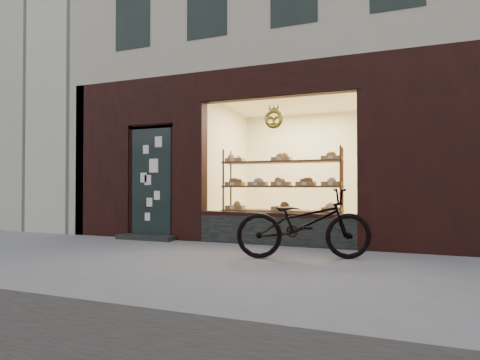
% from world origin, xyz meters
% --- Properties ---
extents(ground, '(90.00, 90.00, 0.00)m').
position_xyz_m(ground, '(0.00, 0.00, 0.00)').
color(ground, slate).
extents(bakery_building, '(7.20, 7.28, 9.00)m').
position_xyz_m(bakery_building, '(0.04, 5.29, 5.58)').
color(bakery_building, black).
rests_on(bakery_building, ground).
extents(neighbor_left, '(12.00, 7.00, 9.00)m').
position_xyz_m(neighbor_left, '(-9.60, 5.50, 4.50)').
color(neighbor_left, '#AEAC9C').
rests_on(neighbor_left, ground).
extents(display_shelf, '(2.20, 0.45, 1.70)m').
position_xyz_m(display_shelf, '(0.45, 2.55, 0.85)').
color(display_shelf, '#54361E').
rests_on(display_shelf, ground).
extents(bicycle, '(1.98, 1.20, 0.98)m').
position_xyz_m(bicycle, '(1.12, 1.07, 0.49)').
color(bicycle, black).
rests_on(bicycle, ground).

